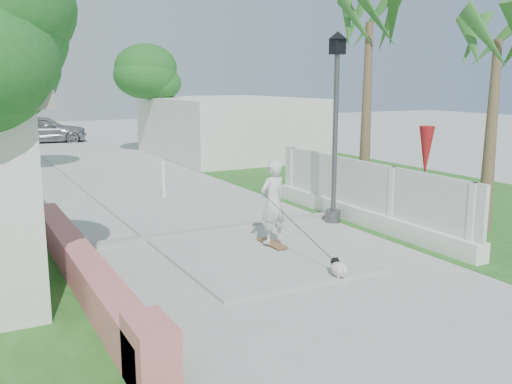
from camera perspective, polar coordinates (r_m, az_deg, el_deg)
ground at (r=8.06m, az=13.78°, el=-13.69°), size 90.00×90.00×0.00m
path_strip at (r=26.09m, az=-16.74°, el=3.29°), size 3.20×36.00×0.06m
curb at (r=12.86m, az=-4.23°, el=-3.77°), size 6.50×0.25×0.10m
grass_right at (r=18.27m, az=13.62°, el=0.23°), size 8.00×20.00×0.01m
pink_wall at (r=9.59m, az=-16.60°, el=-7.77°), size 0.45×8.20×0.80m
lattice_fence at (r=13.64m, az=10.67°, el=-0.95°), size 0.35×7.00×1.50m
building_right at (r=25.92m, az=-2.82°, el=6.52°), size 6.00×8.00×2.60m
street_lamp at (r=13.47m, az=7.96°, el=7.08°), size 0.44×0.44×4.44m
bollard at (r=16.47m, az=-9.23°, el=1.29°), size 0.14×0.14×1.09m
patio_umbrella at (r=14.01m, az=16.62°, el=3.83°), size 0.36×0.36×2.30m
tree_path_left at (r=21.48m, az=-23.09°, el=11.47°), size 3.40×3.40×5.23m
tree_path_right at (r=26.67m, az=-10.24°, el=11.20°), size 3.00×3.00×4.79m
palm_far at (r=15.32m, az=11.25°, el=15.15°), size 1.80×1.80×5.30m
palm_near at (r=13.49m, az=22.99°, el=12.84°), size 1.80×1.80×4.70m
skateboarder at (r=10.94m, az=2.88°, el=-2.27°), size 0.69×2.47×1.80m
dog at (r=9.88m, az=8.25°, el=-7.56°), size 0.32×0.52×0.36m
parked_car at (r=33.12m, az=-20.56°, el=5.89°), size 4.71×2.31×1.55m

